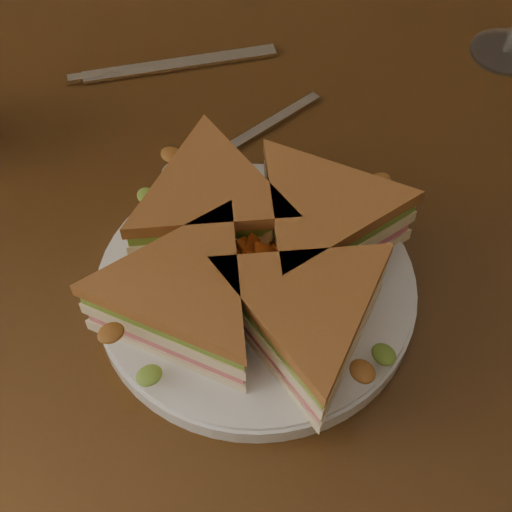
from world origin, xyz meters
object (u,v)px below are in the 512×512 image
Objects in this scene: sandwich_wedges at (256,260)px; knife at (167,67)px; spoon at (208,160)px; plate at (256,287)px; table at (206,264)px.

sandwich_wedges reaches higher than knife.
plate is at bearing -113.26° from spoon.
knife is (-0.05, 0.29, -0.04)m from sandwich_wedges.
spoon is 0.14m from knife.
knife reaches higher than table.
spoon is at bearing 98.81° from plate.
sandwich_wedges is 1.93× the size of spoon.
table is 3.84× the size of sandwich_wedges.
sandwich_wedges is (0.00, 0.00, 0.04)m from plate.
plate is 1.54× the size of spoon.
spoon is 0.75× the size of knife.
knife is at bearing 99.92° from plate.
spoon reaches higher than table.
spoon is (-0.02, 0.15, -0.04)m from sandwich_wedges.
spoon is at bearing 74.14° from table.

